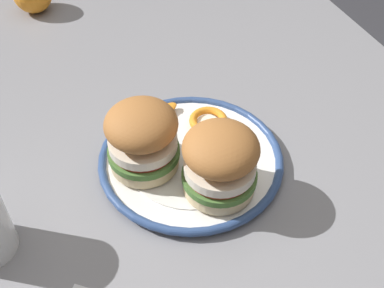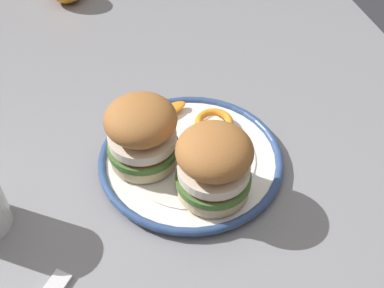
# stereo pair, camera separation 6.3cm
# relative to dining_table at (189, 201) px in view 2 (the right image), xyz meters

# --- Properties ---
(dining_table) EXTENTS (1.23, 0.89, 0.73)m
(dining_table) POSITION_rel_dining_table_xyz_m (0.00, 0.00, 0.00)
(dining_table) COLOR gray
(dining_table) RESTS_ON ground
(dinner_plate) EXTENTS (0.26, 0.26, 0.02)m
(dinner_plate) POSITION_rel_dining_table_xyz_m (-0.01, -0.00, 0.11)
(dinner_plate) COLOR white
(dinner_plate) RESTS_ON dining_table
(sandwich_half_left) EXTENTS (0.14, 0.14, 0.10)m
(sandwich_half_left) POSITION_rel_dining_table_xyz_m (-0.08, -0.01, 0.17)
(sandwich_half_left) COLOR beige
(sandwich_half_left) RESTS_ON dinner_plate
(sandwich_half_right) EXTENTS (0.13, 0.13, 0.10)m
(sandwich_half_right) POSITION_rel_dining_table_xyz_m (0.00, 0.07, 0.17)
(sandwich_half_right) COLOR beige
(sandwich_half_right) RESTS_ON dinner_plate
(orange_peel_curled) EXTENTS (0.08, 0.08, 0.01)m
(orange_peel_curled) POSITION_rel_dining_table_xyz_m (0.04, -0.05, 0.12)
(orange_peel_curled) COLOR orange
(orange_peel_curled) RESTS_ON dinner_plate
(orange_peel_strip_long) EXTENTS (0.06, 0.08, 0.01)m
(orange_peel_strip_long) POSITION_rel_dining_table_xyz_m (0.08, 0.02, 0.12)
(orange_peel_strip_long) COLOR orange
(orange_peel_strip_long) RESTS_ON dinner_plate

